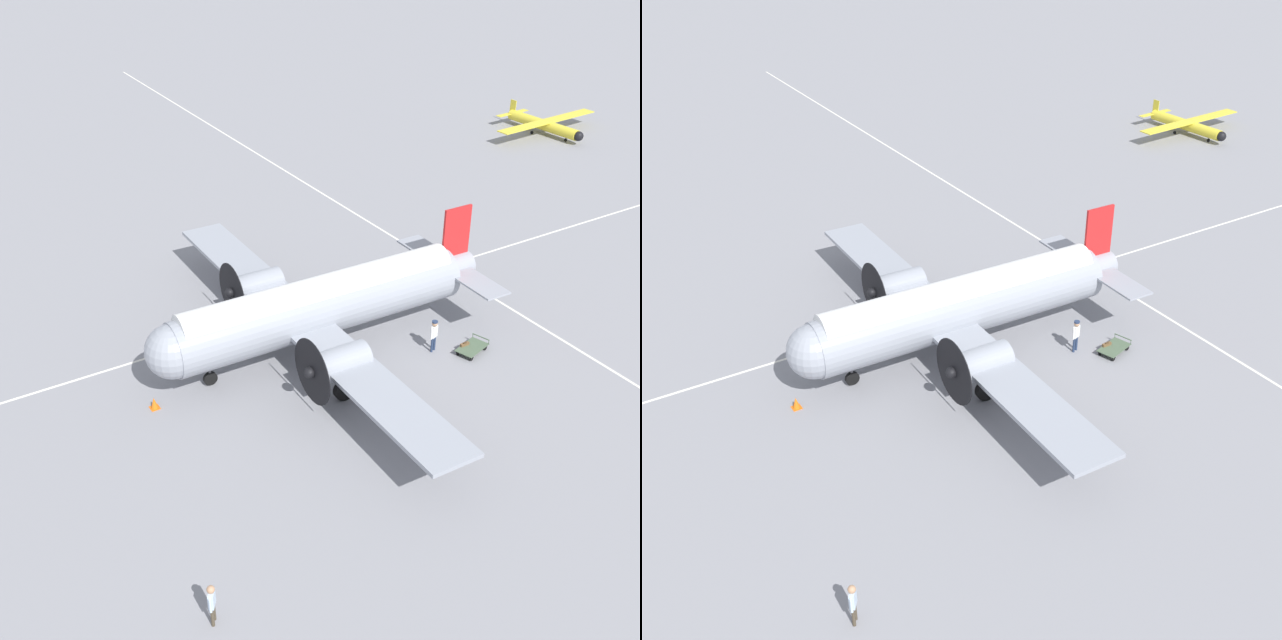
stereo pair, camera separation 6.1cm
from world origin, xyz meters
The scene contains 10 objects.
ground_plane centered at (0.00, 0.00, 0.00)m, with size 300.00×300.00×0.00m, color gray.
apron_line_eastwest centered at (0.00, -3.94, 0.00)m, with size 120.00×0.16×0.01m.
apron_line_northsouth centered at (-11.25, 0.00, 0.00)m, with size 0.16×120.00×0.01m.
airliner_main centered at (0.46, -0.01, 2.61)m, with size 18.39×24.93×6.07m.
crew_foreground centered at (11.82, 12.30, 1.07)m, with size 0.39×0.50×1.75m.
passenger_boarding centered at (-4.85, 3.13, 1.11)m, with size 0.57×0.38×1.77m.
suitcase_near_door centered at (-6.21, 3.99, 0.24)m, with size 0.52×0.15×0.51m.
baggage_cart centered at (-6.45, 4.30, 0.27)m, with size 1.93×1.46×0.56m.
light_aircraft_distant centered at (-35.24, -19.11, 0.87)m, with size 11.32×8.39×2.14m.
traffic_cone centered at (9.07, 0.17, 0.27)m, with size 0.43×0.43×0.57m.
Camera 1 is at (18.16, 29.25, 22.52)m, focal length 45.00 mm.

